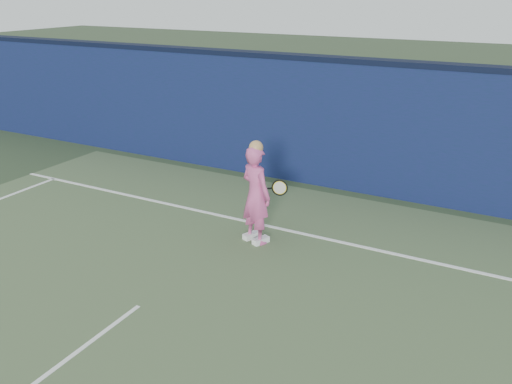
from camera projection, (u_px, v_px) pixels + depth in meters
The scene contains 6 objects.
ground at pixel (81, 350), 6.14m from camera, with size 80.00×80.00×0.00m, color #2E3E26.
backstop_wall at pixel (309, 123), 11.04m from camera, with size 24.00×0.40×2.50m, color #0C1B36.
wall_cap at pixel (312, 58), 10.58m from camera, with size 24.00×0.42×0.10m, color black.
player at pixel (256, 194), 8.47m from camera, with size 0.68×0.57×1.68m.
racket at pixel (278, 188), 8.78m from camera, with size 0.51×0.12×0.27m.
court_lines at pixel (59, 366), 5.86m from camera, with size 11.00×12.04×0.01m.
Camera 1 is at (4.16, -3.55, 3.86)m, focal length 38.00 mm.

